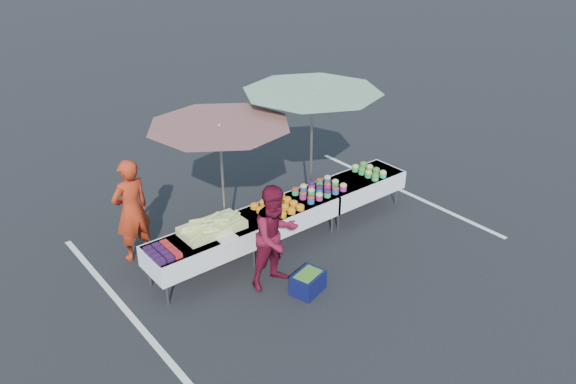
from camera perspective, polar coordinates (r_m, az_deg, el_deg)
ground at (r=10.41m, az=0.00°, el=-4.91°), size 80.00×80.00×0.00m
stripe_left at (r=9.12m, az=-16.20°, el=-11.38°), size 0.10×5.00×0.00m
stripe_right at (r=12.41m, az=11.60°, el=0.10°), size 0.10×5.00×0.00m
table_left at (r=9.25m, az=-8.76°, el=-5.48°), size 1.86×0.81×0.75m
table_center at (r=10.11m, az=0.00°, el=-2.10°), size 1.86×0.81×0.75m
table_right at (r=11.20m, az=7.20°, el=0.72°), size 1.86×0.81×0.75m
berry_punnets at (r=8.83m, az=-12.62°, el=-5.99°), size 0.40×0.54×0.08m
corn_pile at (r=9.26m, az=-7.69°, el=-3.51°), size 1.16×0.57×0.26m
plastic_bags at (r=9.06m, az=-6.24°, el=-4.64°), size 0.30×0.25×0.05m
carrot_bowls at (r=9.87m, az=-1.10°, el=-1.47°), size 0.75×0.69×0.11m
potato_cups at (r=10.43m, az=3.21°, el=0.34°), size 0.94×0.58×0.16m
bean_baskets at (r=11.26m, az=8.23°, el=2.16°), size 0.36×0.68×0.15m
vendor at (r=9.85m, az=-15.62°, el=-1.79°), size 0.73×0.53×1.84m
customer at (r=8.85m, az=-1.26°, el=-4.55°), size 0.85×0.67×1.75m
umbrella_left at (r=9.16m, az=-6.91°, el=5.62°), size 2.78×2.78×2.42m
umbrella_right at (r=10.20m, az=2.48°, el=9.04°), size 2.71×2.71×2.60m
storage_bin at (r=9.03m, az=2.04°, el=-9.16°), size 0.61×0.51×0.34m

